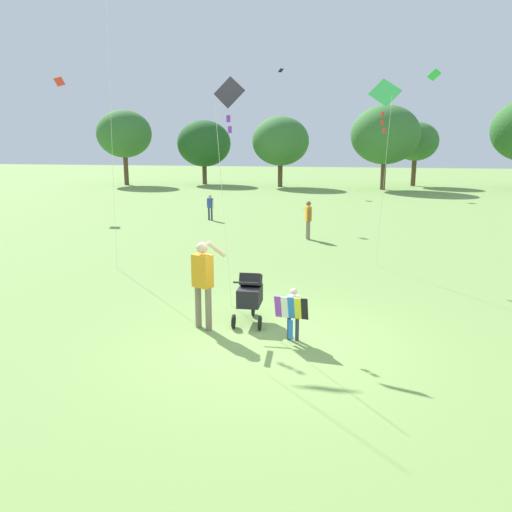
% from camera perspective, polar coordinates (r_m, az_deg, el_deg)
% --- Properties ---
extents(ground_plane, '(120.00, 120.00, 0.00)m').
position_cam_1_polar(ground_plane, '(9.53, 1.39, -9.51)').
color(ground_plane, '#75994C').
extents(treeline_distant, '(35.11, 7.35, 6.48)m').
position_cam_1_polar(treeline_distant, '(40.09, 9.35, 12.96)').
color(treeline_distant, brown).
rests_on(treeline_distant, ground).
extents(child_with_butterfly_kite, '(0.62, 0.37, 0.99)m').
position_cam_1_polar(child_with_butterfly_kite, '(9.39, 4.12, -5.97)').
color(child_with_butterfly_kite, '#33384C').
rests_on(child_with_butterfly_kite, ground).
extents(person_adult_flyer, '(0.68, 0.50, 1.80)m').
position_cam_1_polar(person_adult_flyer, '(9.89, -5.92, -2.35)').
color(person_adult_flyer, '#7F705B').
rests_on(person_adult_flyer, ground).
extents(stroller, '(0.56, 1.08, 1.03)m').
position_cam_1_polar(stroller, '(10.31, -0.67, -4.15)').
color(stroller, black).
rests_on(stroller, ground).
extents(kite_adult_black, '(0.73, 1.56, 4.89)m').
position_cam_1_polar(kite_adult_black, '(10.91, -3.04, 16.68)').
color(kite_adult_black, black).
rests_on(kite_adult_black, ground).
extents(kite_orange_delta, '(0.90, 1.62, 5.26)m').
position_cam_1_polar(kite_orange_delta, '(15.03, 14.09, 16.53)').
color(kite_orange_delta, green).
rests_on(kite_orange_delta, ground).
extents(distant_kites_cluster, '(28.24, 13.90, 8.05)m').
position_cam_1_polar(distant_kites_cluster, '(31.46, 11.82, 21.17)').
color(distant_kites_cluster, red).
extents(person_red_shirt, '(0.33, 0.26, 1.16)m').
position_cam_1_polar(person_red_shirt, '(23.48, -5.11, 5.64)').
color(person_red_shirt, '#33384C').
rests_on(person_red_shirt, ground).
extents(person_sitting_far, '(0.27, 0.44, 1.42)m').
position_cam_1_polar(person_sitting_far, '(18.94, 5.82, 4.33)').
color(person_sitting_far, '#7F705B').
rests_on(person_sitting_far, ground).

